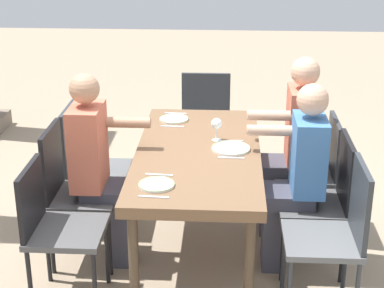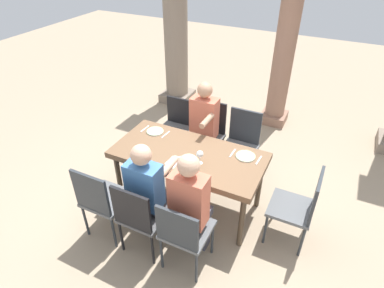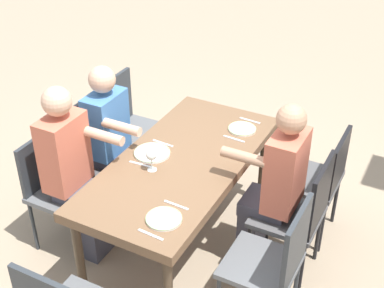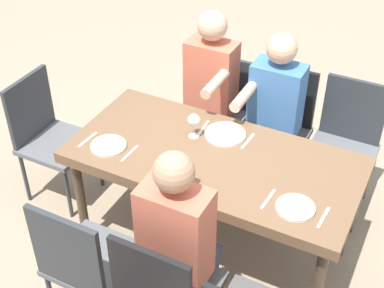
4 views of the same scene
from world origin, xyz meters
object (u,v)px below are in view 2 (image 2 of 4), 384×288
at_px(dining_table, 188,158).
at_px(diner_man_white, 192,205).
at_px(chair_east_south, 184,231).
at_px(chair_head_east, 300,205).
at_px(chair_mid_south, 140,214).
at_px(diner_guest_third, 202,129).
at_px(diner_woman_green, 149,191).
at_px(plate_0, 155,131).
at_px(chair_east_north, 241,141).
at_px(plate_2, 246,156).
at_px(wine_glass_1, 200,154).
at_px(chair_west_north, 177,125).
at_px(plate_1, 182,163).
at_px(stone_column_centre, 287,36).
at_px(chair_mid_north, 208,131).
at_px(chair_west_south, 101,198).

distance_m(dining_table, diner_man_white, 0.74).
bearing_deg(chair_east_south, chair_head_east, 41.92).
bearing_deg(chair_mid_south, diner_guest_third, 89.88).
xyz_separation_m(dining_table, diner_woman_green, (-0.12, -0.64, -0.02)).
bearing_deg(plate_0, chair_east_south, -48.33).
relative_size(chair_head_east, diner_man_white, 0.70).
distance_m(chair_mid_south, chair_east_north, 1.73).
bearing_deg(plate_0, diner_woman_green, -62.47).
xyz_separation_m(chair_mid_south, plate_0, (-0.44, 1.04, 0.26)).
height_order(dining_table, plate_2, plate_2).
distance_m(diner_guest_third, wine_glass_1, 0.84).
relative_size(chair_west_north, chair_mid_south, 0.97).
bearing_deg(diner_man_white, plate_1, 127.30).
height_order(chair_east_south, plate_2, chair_east_south).
distance_m(stone_column_centre, plate_0, 2.55).
height_order(dining_table, wine_glass_1, wine_glass_1).
height_order(chair_east_north, plate_2, chair_east_north).
bearing_deg(diner_guest_third, chair_mid_north, 90.88).
relative_size(chair_west_south, wine_glass_1, 5.88).
height_order(chair_mid_north, plate_2, chair_mid_north).
bearing_deg(diner_woman_green, chair_mid_north, 90.12).
distance_m(chair_mid_north, plate_2, 0.98).
bearing_deg(chair_east_north, chair_west_south, -119.89).
distance_m(dining_table, stone_column_centre, 2.61).
xyz_separation_m(chair_east_south, plate_1, (-0.33, 0.61, 0.26)).
distance_m(diner_guest_third, plate_0, 0.62).
bearing_deg(stone_column_centre, chair_mid_south, -99.74).
distance_m(stone_column_centre, plate_1, 2.79).
relative_size(chair_west_north, plate_1, 3.47).
bearing_deg(chair_mid_south, chair_west_south, -179.86).
xyz_separation_m(chair_west_south, chair_head_east, (1.87, 0.83, -0.02)).
distance_m(chair_west_north, chair_mid_south, 1.72).
xyz_separation_m(diner_woman_green, plate_1, (0.15, 0.42, 0.10)).
distance_m(dining_table, chair_east_south, 0.92).
relative_size(diner_guest_third, plate_1, 5.14).
distance_m(chair_head_east, plate_1, 1.29).
xyz_separation_m(dining_table, diner_guest_third, (-0.12, 0.64, -0.00)).
bearing_deg(plate_2, diner_guest_third, 149.13).
relative_size(chair_east_north, plate_0, 4.42).
distance_m(diner_woman_green, wine_glass_1, 0.64).
height_order(chair_east_south, diner_woman_green, diner_woman_green).
bearing_deg(chair_west_north, diner_woman_green, -71.93).
distance_m(diner_man_white, plate_0, 1.26).
distance_m(dining_table, plate_2, 0.64).
distance_m(chair_east_south, plate_2, 1.09).
bearing_deg(chair_mid_north, stone_column_centre, 70.83).
height_order(chair_west_north, plate_1, chair_west_north).
bearing_deg(dining_table, chair_west_south, -125.75).
height_order(chair_west_north, wine_glass_1, wine_glass_1).
bearing_deg(chair_mid_south, diner_man_white, 20.78).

